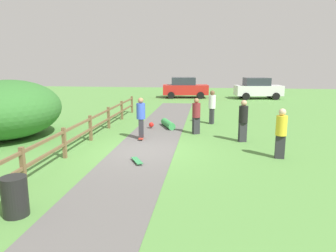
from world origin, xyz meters
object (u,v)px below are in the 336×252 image
(bystander_white, at_px, (212,105))
(parked_car_red, at_px, (185,88))
(bystander_black, at_px, (243,119))
(skater_riding, at_px, (141,116))
(skater_fallen, at_px, (167,124))
(bystander_yellow, at_px, (281,131))
(bush_large, at_px, (8,109))
(skateboard_loose, at_px, (137,161))
(parked_car_white, at_px, (258,88))
(bystander_maroon, at_px, (196,114))
(trash_bin, at_px, (15,196))

(bystander_white, relative_size, parked_car_red, 0.42)
(bystander_black, bearing_deg, bystander_white, 108.01)
(skater_riding, xyz_separation_m, skater_fallen, (0.80, 2.58, -0.84))
(bystander_white, distance_m, bystander_yellow, 6.53)
(bystander_white, bearing_deg, bush_large, -154.25)
(skateboard_loose, bearing_deg, skater_riding, 99.23)
(parked_car_red, height_order, parked_car_white, same)
(parked_car_white, bearing_deg, bystander_yellow, -96.18)
(skateboard_loose, bearing_deg, bystander_maroon, 68.66)
(bystander_maroon, relative_size, parked_car_white, 0.39)
(trash_bin, bearing_deg, parked_car_white, 69.73)
(skater_riding, bearing_deg, bystander_black, 1.34)
(skater_riding, height_order, skateboard_loose, skater_riding)
(bystander_black, bearing_deg, bystander_yellow, -64.89)
(bystander_yellow, bearing_deg, trash_bin, -142.87)
(bystander_yellow, height_order, parked_car_white, parked_car_white)
(bystander_maroon, bearing_deg, bush_large, -167.99)
(bystander_maroon, distance_m, parked_car_white, 15.98)
(skater_riding, relative_size, skateboard_loose, 2.28)
(skater_riding, bearing_deg, bush_large, -176.06)
(bystander_white, height_order, parked_car_white, parked_car_white)
(bystander_maroon, bearing_deg, bystander_yellow, -48.74)
(parked_car_white, bearing_deg, bystander_maroon, -108.59)
(bush_large, xyz_separation_m, skater_fallen, (6.72, 2.99, -1.09))
(bystander_black, distance_m, bystander_maroon, 2.38)
(trash_bin, bearing_deg, skater_fallen, 77.82)
(bystander_yellow, bearing_deg, skateboard_loose, -166.73)
(bush_large, height_order, bystander_maroon, bush_large)
(trash_bin, bearing_deg, bystander_black, 52.28)
(skater_fallen, xyz_separation_m, bystander_maroon, (1.56, -1.23, 0.74))
(skateboard_loose, bearing_deg, bystander_black, 41.61)
(bystander_maroon, bearing_deg, bystander_white, 73.60)
(parked_car_red, bearing_deg, bystander_white, -79.34)
(bush_large, relative_size, skateboard_loose, 6.59)
(bystander_maroon, xyz_separation_m, parked_car_red, (-1.59, 15.15, 0.02))
(bystander_white, xyz_separation_m, bystander_black, (1.25, -3.85, -0.03))
(bystander_black, distance_m, parked_car_white, 16.68)
(skater_fallen, bearing_deg, bystander_black, -34.74)
(skater_fallen, distance_m, parked_car_white, 15.44)
(skater_fallen, xyz_separation_m, bystander_yellow, (4.64, -4.74, 0.79))
(bystander_black, height_order, parked_car_red, parked_car_red)
(skater_riding, bearing_deg, parked_car_white, 65.69)
(trash_bin, xyz_separation_m, bystander_white, (4.45, 11.23, 0.57))
(bush_large, relative_size, skater_riding, 2.89)
(skater_fallen, relative_size, parked_car_white, 0.35)
(bystander_white, relative_size, bystander_yellow, 1.03)
(parked_car_red, bearing_deg, bystander_maroon, -83.99)
(parked_car_red, bearing_deg, skateboard_loose, -90.66)
(bystander_yellow, xyz_separation_m, parked_car_red, (-4.67, 18.66, -0.03))
(skater_riding, relative_size, bystander_white, 0.99)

